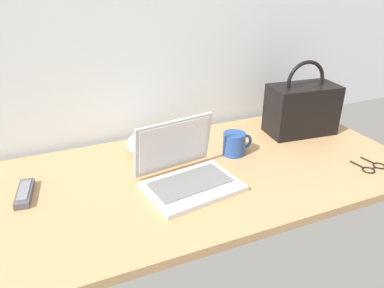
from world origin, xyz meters
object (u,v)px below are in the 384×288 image
Objects in this scene: cushion at (159,141)px; laptop at (186,172)px; handbag at (302,108)px; eyeglasses at (373,167)px; coffee_mug at (235,143)px; remote_control_near at (25,193)px.

laptop is at bearing -88.25° from cushion.
cushion is at bearing 173.75° from handbag.
handbag is at bearing 96.67° from eyeglasses.
eyeglasses is 0.40m from handbag.
remote_control_near is at bearing 179.45° from coffee_mug.
eyeglasses is (0.42, -0.31, -0.04)m from coffee_mug.
cushion reaches higher than eyeglasses.
handbag reaches higher than coffee_mug.
laptop is at bearing -153.94° from coffee_mug.
handbag is (-0.04, 0.38, 0.11)m from eyeglasses.
coffee_mug is 0.39× the size of handbag.
cushion is (-0.70, 0.45, 0.04)m from eyeglasses.
laptop is 0.71m from eyeglasses.
laptop reaches higher than cushion.
coffee_mug is at bearing -0.55° from remote_control_near.
coffee_mug is at bearing -27.57° from cushion.
remote_control_near reaches higher than eyeglasses.
coffee_mug is 0.31m from cushion.
coffee_mug is 0.77× the size of remote_control_near.
laptop is 0.29m from coffee_mug.
handbag reaches higher than laptop.
laptop is 1.03× the size of handbag.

